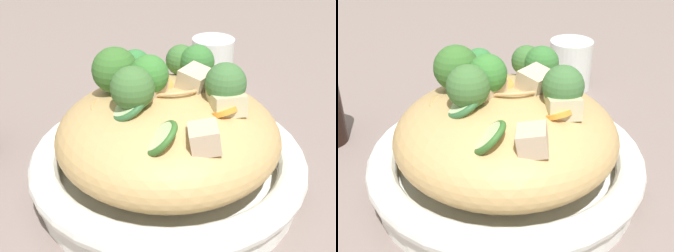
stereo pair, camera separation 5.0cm
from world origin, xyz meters
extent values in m
plane|color=slate|center=(0.00, 0.00, 0.00)|extent=(3.00, 3.00, 0.00)
cylinder|color=white|center=(0.00, 0.00, 0.01)|extent=(0.30, 0.30, 0.02)
torus|color=white|center=(0.00, 0.00, 0.04)|extent=(0.32, 0.32, 0.03)
ellipsoid|color=tan|center=(0.00, 0.00, 0.07)|extent=(0.25, 0.25, 0.10)
torus|color=tan|center=(0.02, -0.01, 0.12)|extent=(0.07, 0.07, 0.03)
torus|color=tan|center=(-0.05, -0.01, 0.11)|extent=(0.06, 0.06, 0.01)
torus|color=tan|center=(0.01, 0.05, 0.10)|extent=(0.09, 0.09, 0.02)
torus|color=tan|center=(0.01, -0.05, 0.11)|extent=(0.08, 0.08, 0.02)
cone|color=#A0B87B|center=(-0.02, -0.06, 0.11)|extent=(0.02, 0.02, 0.02)
sphere|color=#406D39|center=(-0.02, -0.06, 0.14)|extent=(0.05, 0.05, 0.04)
cone|color=#97BF75|center=(0.01, 0.02, 0.12)|extent=(0.03, 0.03, 0.02)
sphere|color=#397A32|center=(0.01, 0.02, 0.14)|extent=(0.06, 0.06, 0.04)
cone|color=#A0B57C|center=(0.08, -0.03, 0.11)|extent=(0.02, 0.02, 0.01)
sphere|color=#3D6D33|center=(0.08, -0.03, 0.13)|extent=(0.05, 0.05, 0.04)
cone|color=#99B777|center=(0.06, -0.05, 0.11)|extent=(0.03, 0.03, 0.02)
sphere|color=#377233|center=(0.06, -0.05, 0.13)|extent=(0.06, 0.06, 0.04)
cone|color=#9ABC6F|center=(0.06, 0.03, 0.11)|extent=(0.02, 0.02, 0.02)
sphere|color=#35783B|center=(0.06, 0.03, 0.13)|extent=(0.04, 0.04, 0.04)
cone|color=#9AC478|center=(0.03, 0.05, 0.11)|extent=(0.02, 0.02, 0.02)
sphere|color=#396B2B|center=(0.03, 0.05, 0.14)|extent=(0.06, 0.06, 0.05)
cone|color=#9BBF71|center=(-0.02, 0.04, 0.12)|extent=(0.03, 0.02, 0.02)
sphere|color=#406D35|center=(-0.02, 0.04, 0.14)|extent=(0.05, 0.05, 0.05)
cylinder|color=orange|center=(0.05, -0.07, 0.11)|extent=(0.02, 0.03, 0.02)
cylinder|color=orange|center=(-0.04, -0.05, 0.12)|extent=(0.04, 0.04, 0.02)
cylinder|color=orange|center=(0.02, 0.00, 0.12)|extent=(0.03, 0.03, 0.01)
cylinder|color=beige|center=(-0.02, 0.04, 0.12)|extent=(0.04, 0.04, 0.03)
torus|color=#306134|center=(-0.02, 0.04, 0.12)|extent=(0.05, 0.05, 0.03)
cylinder|color=beige|center=(-0.07, 0.02, 0.11)|extent=(0.04, 0.04, 0.03)
torus|color=#346527|center=(-0.07, 0.02, 0.11)|extent=(0.05, 0.04, 0.03)
cube|color=#C5BC92|center=(-0.03, -0.06, 0.12)|extent=(0.04, 0.03, 0.03)
cube|color=#CDB08C|center=(0.01, 0.02, 0.12)|extent=(0.05, 0.05, 0.03)
cube|color=#CBB192|center=(-0.08, -0.02, 0.11)|extent=(0.04, 0.04, 0.03)
cube|color=#CCB495|center=(0.02, -0.03, 0.12)|extent=(0.05, 0.05, 0.03)
cylinder|color=silver|center=(0.27, -0.14, 0.04)|extent=(0.07, 0.07, 0.08)
camera|label=1|loc=(-0.42, 0.09, 0.33)|focal=47.93mm
camera|label=2|loc=(-0.43, 0.04, 0.33)|focal=47.93mm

